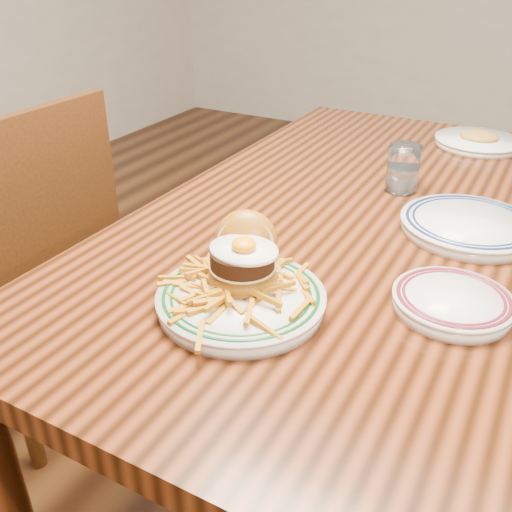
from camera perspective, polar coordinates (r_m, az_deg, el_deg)
The scene contains 8 objects.
floor at distance 1.75m, azimuth 7.58°, elevation -18.33°, with size 6.00×6.00×0.00m, color black.
table at distance 1.34m, azimuth 9.39°, elevation 1.21°, with size 0.85×1.60×0.75m.
chair_left at distance 1.66m, azimuth -21.82°, elevation -0.95°, with size 0.45×0.45×0.95m.
main_plate at distance 0.94m, azimuth -1.42°, elevation -2.76°, with size 0.28×0.30×0.13m.
side_plate at distance 0.98m, azimuth 19.06°, elevation -4.29°, with size 0.19×0.19×0.03m.
rear_plate at distance 1.26m, azimuth 20.56°, elevation 2.95°, with size 0.28×0.28×0.03m.
water_glass at distance 1.41m, azimuth 14.46°, elevation 8.23°, with size 0.08×0.08×0.11m.
far_plate at distance 1.82m, azimuth 21.33°, elevation 10.64°, with size 0.25×0.25×0.04m.
Camera 1 is at (0.37, -1.13, 1.28)m, focal length 40.00 mm.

